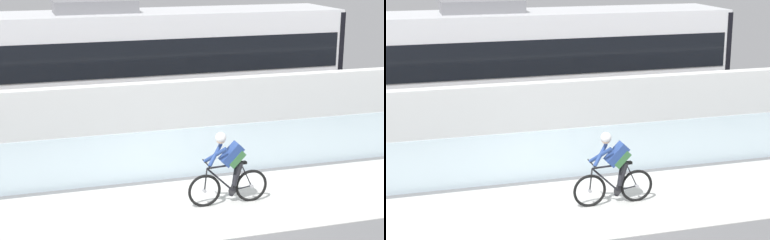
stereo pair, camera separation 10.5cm
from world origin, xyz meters
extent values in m
plane|color=slate|center=(0.00, 0.00, 0.00)|extent=(200.00, 200.00, 0.00)
cube|color=silver|center=(0.00, 0.00, 0.01)|extent=(32.00, 3.20, 0.01)
cube|color=silver|center=(0.00, 1.85, 0.60)|extent=(32.00, 0.05, 1.20)
cube|color=white|center=(0.00, 3.65, 0.98)|extent=(32.00, 0.36, 1.96)
cube|color=#595654|center=(0.00, 6.13, 0.00)|extent=(32.00, 0.08, 0.01)
cube|color=#595654|center=(0.00, 7.57, 0.00)|extent=(32.00, 0.08, 0.01)
cube|color=silver|center=(0.93, 6.85, 1.90)|extent=(11.00, 2.50, 3.10)
cube|color=black|center=(0.93, 6.85, 2.25)|extent=(10.56, 2.54, 1.04)
cube|color=orange|center=(0.93, 6.85, 0.53)|extent=(10.78, 2.53, 0.28)
cube|color=slate|center=(-1.05, 6.85, 3.63)|extent=(2.40, 1.10, 0.36)
cube|color=#232326|center=(-2.59, 6.85, 0.36)|extent=(1.40, 1.88, 0.20)
cylinder|color=black|center=(-2.59, 6.13, 0.30)|extent=(0.60, 0.10, 0.60)
cylinder|color=black|center=(-2.59, 7.57, 0.30)|extent=(0.60, 0.10, 0.60)
cube|color=#232326|center=(4.45, 6.85, 0.36)|extent=(1.40, 1.88, 0.20)
cylinder|color=black|center=(4.45, 6.13, 0.30)|extent=(0.60, 0.10, 0.60)
cylinder|color=black|center=(4.45, 7.57, 0.30)|extent=(0.60, 0.10, 0.60)
cube|color=black|center=(6.38, 6.85, 1.90)|extent=(0.16, 2.54, 2.94)
torus|color=black|center=(0.13, 0.00, 0.36)|extent=(0.72, 0.06, 0.72)
cylinder|color=#99999E|center=(0.13, 0.00, 0.36)|extent=(0.07, 0.10, 0.07)
torus|color=black|center=(1.18, 0.00, 0.36)|extent=(0.72, 0.06, 0.72)
cylinder|color=#99999E|center=(1.18, 0.00, 0.36)|extent=(0.07, 0.10, 0.07)
cylinder|color=black|center=(0.46, 0.00, 0.57)|extent=(0.60, 0.04, 0.58)
cylinder|color=black|center=(0.84, 0.00, 0.59)|extent=(0.22, 0.04, 0.59)
cylinder|color=black|center=(0.55, 0.00, 0.86)|extent=(0.76, 0.04, 0.07)
cylinder|color=black|center=(0.96, 0.00, 0.33)|extent=(0.43, 0.03, 0.09)
cylinder|color=black|center=(1.05, 0.00, 0.62)|extent=(0.27, 0.02, 0.53)
cylinder|color=black|center=(0.15, 0.00, 0.60)|extent=(0.08, 0.03, 0.49)
cube|color=black|center=(0.93, 0.00, 0.90)|extent=(0.24, 0.10, 0.05)
cylinder|color=black|center=(0.18, 0.00, 0.95)|extent=(0.03, 0.58, 0.03)
cylinder|color=#262628|center=(0.75, 0.00, 0.30)|extent=(0.18, 0.02, 0.18)
cube|color=navy|center=(0.71, 0.00, 1.11)|extent=(0.50, 0.28, 0.51)
cube|color=#336638|center=(0.80, 0.00, 1.02)|extent=(0.38, 0.30, 0.38)
sphere|color=beige|center=(0.47, 0.00, 1.46)|extent=(0.20, 0.20, 0.20)
sphere|color=silver|center=(0.47, 0.00, 1.49)|extent=(0.23, 0.23, 0.23)
cylinder|color=navy|center=(0.35, 0.00, 1.12)|extent=(0.44, 0.41, 0.41)
cylinder|color=navy|center=(0.35, 0.00, 1.12)|extent=(0.44, 0.41, 0.41)
cylinder|color=black|center=(0.82, 0.00, 0.55)|extent=(0.29, 0.33, 0.80)
cylinder|color=black|center=(0.82, 0.00, 0.69)|extent=(0.29, 0.33, 0.54)
camera|label=1|loc=(-3.65, -11.70, 5.26)|focal=58.81mm
camera|label=2|loc=(-3.55, -11.73, 5.26)|focal=58.81mm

